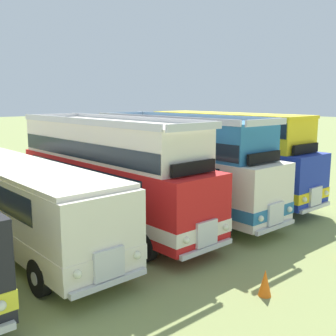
# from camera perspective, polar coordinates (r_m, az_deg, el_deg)

# --- Properties ---
(ground_plane) EXTENTS (200.00, 200.00, 0.00)m
(ground_plane) POSITION_cam_1_polar(r_m,az_deg,el_deg) (15.71, -19.62, -10.33)
(ground_plane) COLOR #8C9956
(bus_fourth_in_row) EXTENTS (3.00, 11.59, 2.99)m
(bus_fourth_in_row) POSITION_cam_1_polar(r_m,az_deg,el_deg) (15.41, -20.28, -3.94)
(bus_fourth_in_row) COLOR silver
(bus_fourth_in_row) RESTS_ON ground
(bus_fifth_in_row) EXTENTS (3.04, 10.75, 4.52)m
(bus_fifth_in_row) POSITION_cam_1_polar(r_m,az_deg,el_deg) (16.53, -8.38, -0.38)
(bus_fifth_in_row) COLOR red
(bus_fifth_in_row) RESTS_ON ground
(bus_sixth_in_row) EXTENTS (2.86, 10.32, 4.52)m
(bus_sixth_in_row) POSITION_cam_1_polar(r_m,az_deg,el_deg) (18.40, 1.59, 0.77)
(bus_sixth_in_row) COLOR silver
(bus_sixth_in_row) RESTS_ON ground
(bus_seventh_in_row) EXTENTS (2.81, 9.86, 4.49)m
(bus_seventh_in_row) POSITION_cam_1_polar(r_m,az_deg,el_deg) (21.07, 8.43, 2.14)
(bus_seventh_in_row) COLOR #1E339E
(bus_seventh_in_row) RESTS_ON ground
(cone_near_end) EXTENTS (0.36, 0.36, 0.74)m
(cone_near_end) POSITION_cam_1_polar(r_m,az_deg,el_deg) (11.60, 13.52, -15.47)
(cone_near_end) COLOR orange
(cone_near_end) RESTS_ON ground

